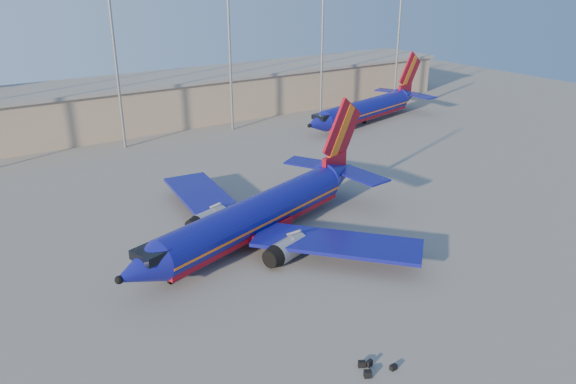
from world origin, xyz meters
name	(u,v)px	position (x,y,z in m)	size (l,w,h in m)	color
ground	(314,247)	(0.00, 0.00, 0.00)	(220.00, 220.00, 0.00)	slate
terminal_building	(179,98)	(10.00, 58.00, 4.32)	(122.00, 16.00, 8.50)	gray
light_mast_row	(174,34)	(5.00, 46.00, 17.55)	(101.60, 1.60, 28.65)	gray
aircraft_main	(261,214)	(-3.39, 5.15, 2.73)	(36.55, 34.58, 12.78)	navy
aircraft_second	(368,108)	(38.77, 36.23, 2.74)	(34.64, 15.98, 11.93)	navy
luggage_pile	(372,368)	(-8.01, -18.26, 0.24)	(2.72, 1.97, 0.52)	black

